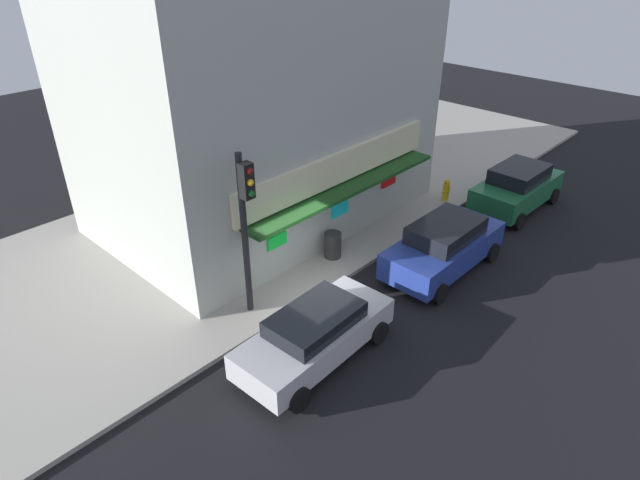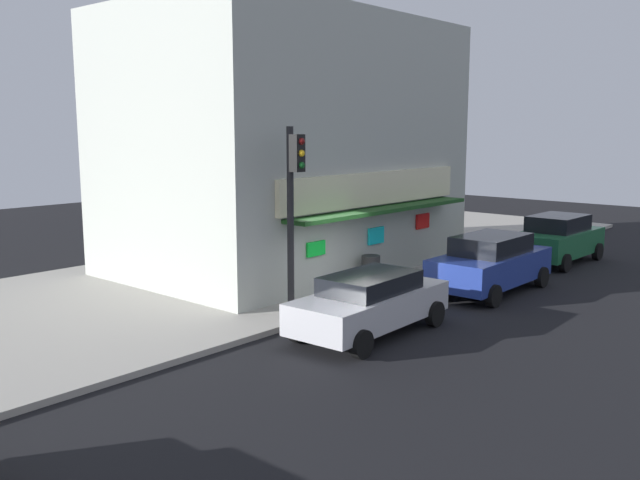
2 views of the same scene
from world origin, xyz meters
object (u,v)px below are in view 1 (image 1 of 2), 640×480
(parked_car_green, at_px, (517,187))
(parked_car_silver, at_px, (315,334))
(fire_hydrant, at_px, (446,190))
(potted_plant_by_window, at_px, (347,218))
(trash_can, at_px, (333,245))
(pedestrian, at_px, (216,262))
(traffic_light, at_px, (246,216))
(potted_plant_by_doorway, at_px, (317,228))
(parked_car_blue, at_px, (444,246))

(parked_car_green, bearing_deg, parked_car_silver, -179.05)
(fire_hydrant, relative_size, potted_plant_by_window, 0.94)
(trash_can, height_order, pedestrian, pedestrian)
(traffic_light, bearing_deg, potted_plant_by_doorway, 18.30)
(pedestrian, bearing_deg, parked_car_blue, -35.81)
(potted_plant_by_doorway, bearing_deg, parked_car_blue, -67.55)
(potted_plant_by_window, xyz_separation_m, parked_car_green, (6.21, -3.44, 0.24))
(trash_can, bearing_deg, potted_plant_by_window, 25.55)
(traffic_light, bearing_deg, fire_hydrant, -0.72)
(parked_car_silver, bearing_deg, traffic_light, 88.54)
(traffic_light, height_order, pedestrian, traffic_light)
(traffic_light, height_order, fire_hydrant, traffic_light)
(potted_plant_by_doorway, xyz_separation_m, potted_plant_by_window, (1.27, -0.29, -0.00))
(potted_plant_by_doorway, height_order, parked_car_blue, parked_car_blue)
(fire_hydrant, distance_m, potted_plant_by_window, 4.86)
(potted_plant_by_window, bearing_deg, parked_car_green, -29.00)
(fire_hydrant, xyz_separation_m, parked_car_silver, (-10.18, -2.43, 0.21))
(parked_car_silver, bearing_deg, pedestrian, 89.83)
(trash_can, bearing_deg, parked_car_green, -18.66)
(potted_plant_by_doorway, distance_m, potted_plant_by_window, 1.31)
(potted_plant_by_window, relative_size, parked_car_green, 0.22)
(potted_plant_by_doorway, relative_size, potted_plant_by_window, 0.99)
(trash_can, distance_m, pedestrian, 4.05)
(traffic_light, distance_m, parked_car_green, 12.08)
(fire_hydrant, height_order, parked_car_green, parked_car_green)
(pedestrian, height_order, parked_car_green, pedestrian)
(fire_hydrant, relative_size, parked_car_blue, 0.19)
(potted_plant_by_window, height_order, parked_car_green, parked_car_green)
(fire_hydrant, height_order, pedestrian, pedestrian)
(potted_plant_by_doorway, height_order, parked_car_silver, parked_car_silver)
(parked_car_green, height_order, parked_car_blue, parked_car_green)
(fire_hydrant, bearing_deg, pedestrian, 170.65)
(traffic_light, xyz_separation_m, pedestrian, (-0.05, 1.55, -2.10))
(potted_plant_by_window, xyz_separation_m, parked_car_blue, (0.39, -3.75, 0.23))
(parked_car_green, bearing_deg, pedestrian, 161.46)
(traffic_light, bearing_deg, parked_car_blue, -24.76)
(fire_hydrant, xyz_separation_m, parked_car_green, (1.50, -2.24, 0.32))
(potted_plant_by_doorway, bearing_deg, trash_can, -109.16)
(parked_car_silver, distance_m, parked_car_blue, 5.87)
(trash_can, height_order, parked_car_blue, parked_car_blue)
(potted_plant_by_window, bearing_deg, parked_car_blue, -83.99)
(fire_hydrant, xyz_separation_m, pedestrian, (-10.17, 1.67, 0.56))
(trash_can, relative_size, parked_car_green, 0.21)
(trash_can, relative_size, potted_plant_by_window, 0.94)
(potted_plant_by_doorway, bearing_deg, fire_hydrant, -14.00)
(fire_hydrant, relative_size, parked_car_silver, 0.20)
(fire_hydrant, relative_size, potted_plant_by_doorway, 0.95)
(trash_can, xyz_separation_m, potted_plant_by_doorway, (0.37, 1.08, 0.07))
(parked_car_silver, relative_size, parked_car_blue, 0.99)
(fire_hydrant, relative_size, pedestrian, 0.50)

